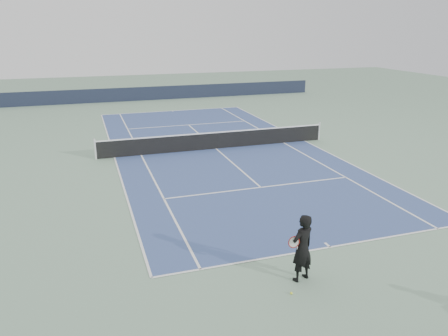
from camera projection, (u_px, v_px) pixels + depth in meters
name	position (u px, v px, depth m)	size (l,w,h in m)	color
ground	(216.00, 149.00, 24.11)	(80.00, 80.00, 0.00)	gray
court_surface	(216.00, 149.00, 24.11)	(10.97, 23.77, 0.01)	#354A7F
tennis_net	(216.00, 140.00, 23.96)	(12.90, 0.10, 1.07)	silver
windscreen_far	(159.00, 93.00, 40.09)	(30.00, 0.25, 1.20)	black
tennis_player	(302.00, 248.00, 11.41)	(0.87, 0.70, 1.88)	black
tennis_ball	(291.00, 293.00, 11.04)	(0.07, 0.07, 0.07)	yellow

